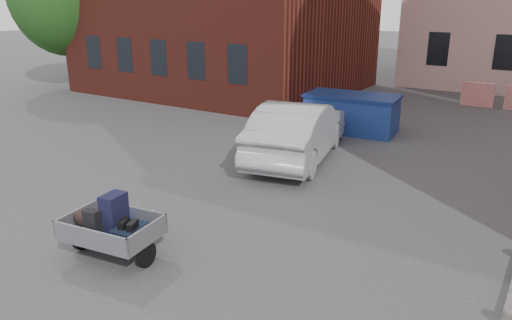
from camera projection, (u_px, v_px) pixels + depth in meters
The scene contains 5 objects.
ground at pixel (219, 219), 10.47m from camera, with size 120.00×120.00×0.00m, color #38383A.
far_building at pixel (177, 2), 37.05m from camera, with size 6.00×6.00×8.00m, color maroon.
trailer at pixel (111, 226), 8.75m from camera, with size 1.73×1.89×1.20m.
dumpster at pixel (352, 113), 17.04m from camera, with size 3.21×1.86×1.29m.
silver_car at pixel (298, 130), 14.12m from camera, with size 1.76×5.05×1.66m, color #A2A5A9.
Camera 1 is at (5.79, -7.64, 4.45)m, focal length 35.00 mm.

